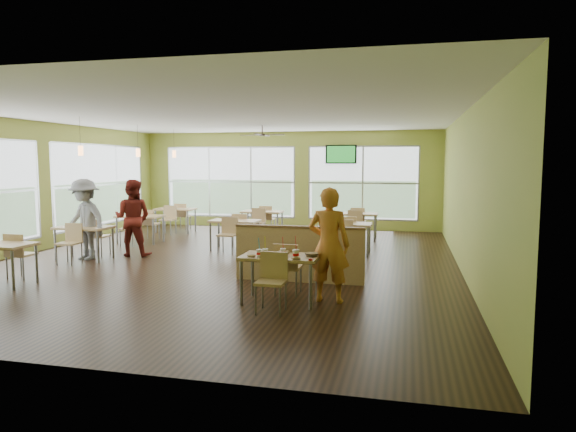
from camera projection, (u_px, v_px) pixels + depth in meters
The scene contains 20 objects.
room at pixel (225, 189), 11.25m from camera, with size 12.00×12.04×3.20m.
window_bays at pixel (175, 187), 14.85m from camera, with size 9.24×10.24×2.38m.
main_table at pixel (280, 263), 8.00m from camera, with size 1.22×1.52×0.87m.
half_wall_divider at pixel (299, 254), 9.41m from camera, with size 2.40×0.14×1.04m.
dining_tables at pixel (210, 223), 13.25m from camera, with size 6.92×8.72×0.87m.
pendant_lights at pixel (110, 152), 12.54m from camera, with size 0.11×7.31×0.86m.
ceiling_fan at pixel (262, 135), 14.02m from camera, with size 1.25×1.25×0.29m.
tv_backwall at pixel (341, 154), 16.47m from camera, with size 1.00×0.07×0.60m.
man_plaid at pixel (329, 245), 8.03m from camera, with size 0.66×0.44×1.81m, color #CE4616.
patron_maroon at pixel (133, 218), 11.98m from camera, with size 0.87×0.68×1.80m, color maroon.
patron_grey at pixel (85, 219), 11.57m from camera, with size 1.18×0.68×1.83m, color slate.
cup_blue at pixel (259, 253), 7.82m from camera, with size 0.09×0.09×0.33m.
cup_yellow at pixel (265, 253), 7.80m from camera, with size 0.10×0.10×0.36m.
cup_red_near at pixel (283, 252), 7.91m from camera, with size 0.09×0.09×0.33m.
cup_red_far at pixel (296, 254), 7.67m from camera, with size 0.11×0.11×0.38m.
food_basket at pixel (312, 254), 7.92m from camera, with size 0.22×0.22×0.05m.
ketchup_cup at pixel (311, 260), 7.58m from camera, with size 0.06×0.06×0.03m, color #AA1309.
wrapper_left at pixel (251, 256), 7.87m from camera, with size 0.14×0.13×0.04m, color #9F824D.
wrapper_mid at pixel (284, 252), 8.19m from camera, with size 0.19×0.17×0.05m, color #9F824D.
wrapper_right at pixel (296, 258), 7.67m from camera, with size 0.14×0.13×0.04m, color #9F824D.
Camera 1 is at (3.92, -10.64, 2.20)m, focal length 32.00 mm.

